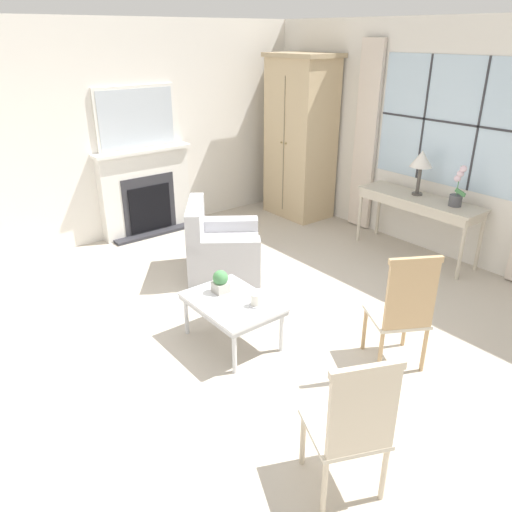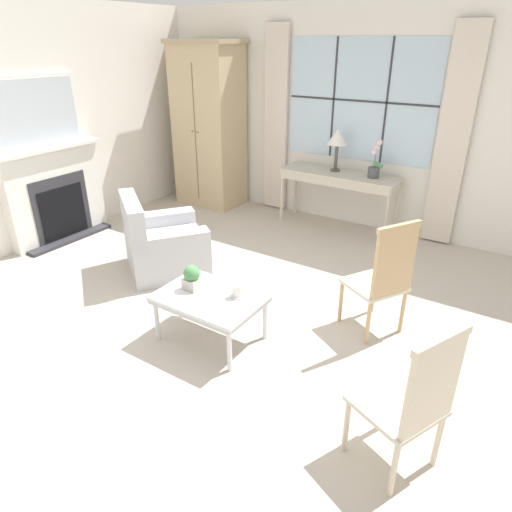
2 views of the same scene
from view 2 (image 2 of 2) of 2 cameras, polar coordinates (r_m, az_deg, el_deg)
name	(u,v)px [view 2 (image 2 of 2)]	position (r m, az deg, el deg)	size (l,w,h in m)	color
ground_plane	(222,319)	(4.30, -4.32, -7.91)	(14.00, 14.00, 0.00)	#BCB2A3
wall_back_windowed	(359,121)	(6.32, 12.70, 16.19)	(7.20, 0.14, 2.80)	silver
wall_left	(50,125)	(6.34, -24.34, 14.66)	(0.06, 7.20, 2.80)	silver
fireplace	(54,188)	(6.29, -23.95, 7.82)	(0.34, 1.37, 1.99)	#2D2D33
armoire	(209,126)	(7.09, -5.89, 15.87)	(1.02, 0.70, 2.36)	tan
console_table	(339,179)	(6.21, 10.31, 9.44)	(1.58, 0.48, 0.77)	beige
table_lamp	(338,138)	(6.17, 10.16, 14.30)	(0.27, 0.27, 0.55)	#4C4742
potted_orchid	(375,164)	(6.02, 14.63, 11.12)	(0.19, 0.15, 0.48)	#4C4C51
armchair_upholstered	(163,246)	(5.16, -11.57, 1.21)	(1.17, 1.16, 0.85)	#B2B2B7
side_chair_wooden	(384,275)	(3.96, 15.74, -2.27)	(0.60, 0.60, 1.07)	beige
accent_chair_wooden	(414,398)	(2.80, 19.15, -16.39)	(0.58, 0.58, 1.03)	beige
coffee_table	(210,300)	(3.85, -5.77, -5.52)	(0.87, 0.62, 0.43)	silver
potted_plant_small	(192,277)	(3.90, -8.01, -2.65)	(0.14, 0.14, 0.21)	#BCB7AD
pillar_candle	(237,291)	(3.77, -2.38, -4.43)	(0.12, 0.12, 0.12)	silver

